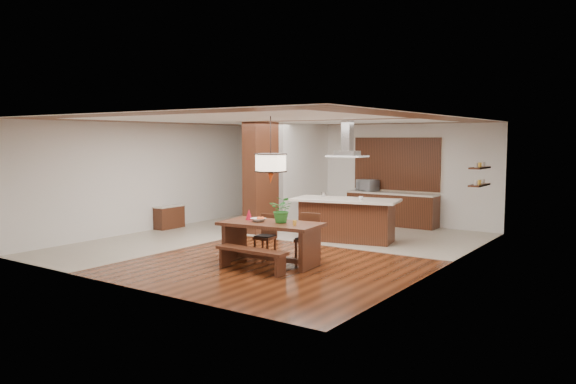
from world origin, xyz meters
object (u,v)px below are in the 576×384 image
Objects in this scene: foliage_plant at (282,210)px; fruit_bowl at (258,220)px; island_cup at (361,198)px; microwave at (367,185)px; dining_table at (271,233)px; range_hood at (347,139)px; dining_chair_right at (307,237)px; pendant_lantern at (271,150)px; kitchen_island at (346,219)px; dining_chair_left at (265,235)px; hallway_console at (169,217)px; dining_bench at (252,260)px.

fruit_bowl is at bearing -163.76° from foliage_plant.
microwave reaches higher than island_cup.
dining_table is 0.53m from foliage_plant.
range_hood reaches higher than fruit_bowl.
range_hood reaches higher than dining_chair_right.
pendant_lantern reaches higher than kitchen_island.
foliage_plant is (0.77, -0.46, 0.65)m from dining_chair_left.
kitchen_island is 3.10m from microwave.
dining_chair_left is 0.33× the size of kitchen_island.
dining_chair_left is 1.46× the size of microwave.
microwave is at bearing 100.47° from foliage_plant.
hallway_console is at bearing -179.47° from kitchen_island.
pendant_lantern is at bearing -102.73° from kitchen_island.
hallway_console is at bearing 156.54° from dining_chair_right.
dining_table is 2.18× the size of dining_chair_right.
pendant_lantern reaches higher than dining_table.
hallway_console is at bearing 158.54° from dining_table.
island_cup is (1.03, 2.38, 0.64)m from dining_chair_left.
island_cup is at bearing 10.67° from hallway_console.
dining_chair_right is 1.07m from fruit_bowl.
range_hood is 1.45m from island_cup.
foliage_plant is at bearing -59.48° from microwave.
dining_chair_right is 1.93m from pendant_lantern.
hallway_console reaches higher than dining_bench.
foliage_plant is 5.93m from microwave.
foliage_plant is 0.55m from fruit_bowl.
island_cup is at bearing 78.94° from dining_chair_right.
island_cup reaches higher than dining_chair_right.
dining_table is at bearing -102.73° from kitchen_island.
hallway_console is 5.73m from microwave.
island_cup is (0.74, 2.99, 0.22)m from fruit_bowl.
dining_table is at bearing -133.10° from dining_chair_right.
range_hood is 8.17× the size of island_cup.
kitchen_island is at bearing 89.16° from pendant_lantern.
kitchen_island is (0.04, 3.01, -1.71)m from pendant_lantern.
kitchen_island is 2.97× the size of range_hood.
microwave is at bearing 88.27° from dining_chair_left.
dining_chair_right is 2.35m from island_cup.
pendant_lantern reaches higher than fruit_bowl.
dining_bench is 6.76m from microwave.
fruit_bowl is 0.48× the size of microwave.
dining_chair_left is 1.69× the size of foliage_plant.
dining_bench is at bearing -61.86° from microwave.
microwave is (-0.86, 5.92, 0.51)m from dining_table.
fruit_bowl is (4.62, -1.98, 0.55)m from hallway_console.
dining_table is at bearing -99.04° from island_cup.
dining_table is 1.59× the size of pendant_lantern.
hallway_console is 5.50m from island_cup.
foliage_plant is 0.86× the size of microwave.
hallway_console is at bearing -169.33° from island_cup.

